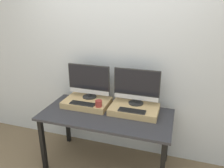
{
  "coord_description": "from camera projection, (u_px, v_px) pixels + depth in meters",
  "views": [
    {
      "loc": [
        0.77,
        -1.82,
        1.99
      ],
      "look_at": [
        0.0,
        0.6,
        1.04
      ],
      "focal_mm": 35.0,
      "sensor_mm": 36.0,
      "label": 1
    }
  ],
  "objects": [
    {
      "name": "monitor_right",
      "position": [
        137.0,
        86.0,
        2.61
      ],
      "size": [
        0.55,
        0.18,
        0.44
      ],
      "color": "#282828",
      "rests_on": "wooden_riser_right"
    },
    {
      "name": "workbench",
      "position": [
        106.0,
        119.0,
        2.64
      ],
      "size": [
        1.56,
        0.74,
        0.75
      ],
      "color": "#2D2D33",
      "rests_on": "ground_plane"
    },
    {
      "name": "monitor_left",
      "position": [
        89.0,
        81.0,
        2.79
      ],
      "size": [
        0.55,
        0.18,
        0.44
      ],
      "color": "#282828",
      "rests_on": "wooden_riser_left"
    },
    {
      "name": "keyboard_left",
      "position": [
        82.0,
        103.0,
        2.67
      ],
      "size": [
        0.32,
        0.1,
        0.01
      ],
      "color": "#2D2D2D",
      "rests_on": "wooden_riser_left"
    },
    {
      "name": "wall_back",
      "position": [
        117.0,
        60.0,
        2.81
      ],
      "size": [
        8.0,
        0.04,
        2.6
      ],
      "color": "silver",
      "rests_on": "ground_plane"
    },
    {
      "name": "wooden_riser_left",
      "position": [
        87.0,
        103.0,
        2.81
      ],
      "size": [
        0.57,
        0.38,
        0.08
      ],
      "color": "tan",
      "rests_on": "workbench"
    },
    {
      "name": "wooden_riser_right",
      "position": [
        134.0,
        109.0,
        2.63
      ],
      "size": [
        0.57,
        0.38,
        0.08
      ],
      "color": "tan",
      "rests_on": "workbench"
    },
    {
      "name": "mug",
      "position": [
        99.0,
        103.0,
        2.6
      ],
      "size": [
        0.08,
        0.08,
        0.08
      ],
      "color": "#9E332D",
      "rests_on": "wooden_riser_left"
    },
    {
      "name": "keyboard_right",
      "position": [
        132.0,
        111.0,
        2.5
      ],
      "size": [
        0.32,
        0.1,
        0.01
      ],
      "color": "#2D2D2D",
      "rests_on": "wooden_riser_right"
    }
  ]
}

